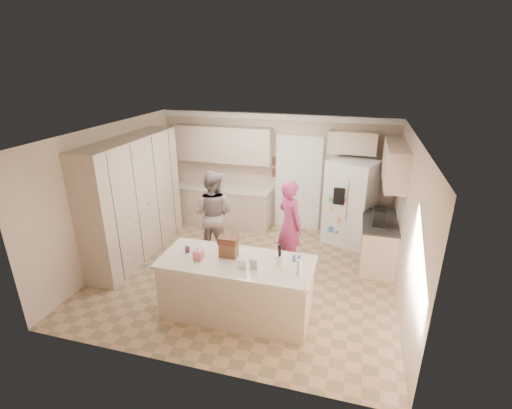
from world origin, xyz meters
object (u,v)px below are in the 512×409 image
(refrigerator, at_px, (350,203))
(teen_boy, at_px, (213,214))
(coffee_maker, at_px, (379,217))
(island_base, at_px, (237,289))
(utensil_crock, at_px, (281,261))
(teen_girl, at_px, (290,224))
(dollhouse_body, at_px, (229,250))
(tissue_box, at_px, (199,255))

(refrigerator, distance_m, teen_boy, 2.84)
(coffee_maker, bearing_deg, island_base, -137.17)
(utensil_crock, bearing_deg, refrigerator, 73.21)
(island_base, height_order, utensil_crock, utensil_crock)
(teen_boy, bearing_deg, teen_girl, -178.30)
(coffee_maker, distance_m, island_base, 2.87)
(utensil_crock, distance_m, teen_boy, 2.35)
(island_base, distance_m, teen_boy, 2.02)
(dollhouse_body, bearing_deg, tissue_box, -153.43)
(coffee_maker, xyz_separation_m, dollhouse_body, (-2.20, -1.80, -0.03))
(island_base, xyz_separation_m, teen_boy, (-1.03, 1.68, 0.43))
(teen_girl, bearing_deg, dollhouse_body, 111.58)
(refrigerator, bearing_deg, coffee_maker, -39.93)
(dollhouse_body, bearing_deg, coffee_maker, 39.29)
(dollhouse_body, bearing_deg, teen_girl, 67.47)
(tissue_box, xyz_separation_m, teen_boy, (-0.48, 1.78, -0.12))
(teen_boy, bearing_deg, dollhouse_body, 122.25)
(coffee_maker, xyz_separation_m, island_base, (-2.05, -1.90, -0.63))
(utensil_crock, xyz_separation_m, tissue_box, (-1.20, -0.15, -0.00))
(dollhouse_body, xyz_separation_m, teen_boy, (-0.88, 1.58, -0.16))
(island_base, xyz_separation_m, tissue_box, (-0.55, -0.10, 0.56))
(island_base, relative_size, tissue_box, 15.71)
(island_base, distance_m, utensil_crock, 0.86)
(dollhouse_body, bearing_deg, utensil_crock, -3.58)
(island_base, bearing_deg, dollhouse_body, 146.31)
(refrigerator, height_order, dollhouse_body, refrigerator)
(teen_boy, bearing_deg, coffee_maker, -172.90)
(teen_girl, bearing_deg, utensil_crock, 139.77)
(dollhouse_body, distance_m, teen_boy, 1.82)
(refrigerator, distance_m, teen_girl, 1.64)
(coffee_maker, distance_m, teen_girl, 1.59)
(refrigerator, relative_size, coffee_maker, 6.00)
(island_base, bearing_deg, coffee_maker, 42.83)
(refrigerator, relative_size, teen_boy, 1.03)
(island_base, height_order, teen_girl, teen_girl)
(refrigerator, xyz_separation_m, tissue_box, (-2.07, -3.02, 0.10))
(coffee_maker, bearing_deg, dollhouse_body, -140.71)
(refrigerator, bearing_deg, utensil_crock, -84.22)
(utensil_crock, relative_size, teen_boy, 0.09)
(coffee_maker, xyz_separation_m, teen_boy, (-3.08, -0.22, -0.20))
(refrigerator, bearing_deg, island_base, -94.86)
(tissue_box, bearing_deg, coffee_maker, 37.57)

